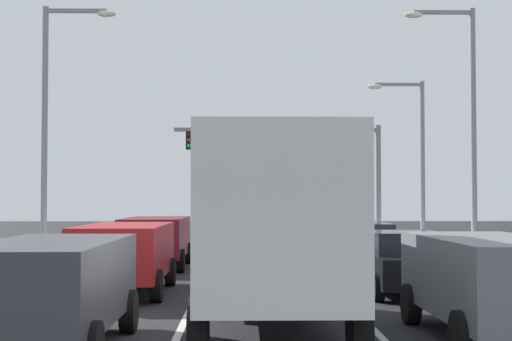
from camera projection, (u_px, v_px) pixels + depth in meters
name	position (u px, v px, depth m)	size (l,w,h in m)	color
ground_plane	(266.00, 290.00, 19.76)	(120.00, 120.00, 0.00)	black
lane_stripe_between_right_lane_and_center_lane	(319.00, 276.00, 23.34)	(0.14, 39.01, 0.01)	silver
lane_stripe_between_center_lane_and_left_lane	(206.00, 276.00, 23.28)	(0.14, 39.01, 0.01)	silver
snow_bank_right_shoulder	(495.00, 267.00, 23.45)	(1.74, 39.01, 0.53)	silver
snow_bank_left_shoulder	(27.00, 262.00, 23.20)	(1.34, 39.01, 0.87)	silver
suv_gray_right_lane_nearest	(492.00, 278.00, 12.71)	(2.16, 4.90, 1.67)	slate
sedan_black_right_lane_second	(404.00, 262.00, 19.01)	(2.00, 4.50, 1.51)	black
sedan_tan_right_lane_third	(364.00, 246.00, 25.40)	(2.00, 4.50, 1.51)	#937F60
box_truck_center_lane_nearest	(272.00, 222.00, 13.37)	(2.53, 7.20, 3.36)	#B7BABF
sedan_navy_center_lane_second	(263.00, 253.00, 21.99)	(2.00, 4.50, 1.51)	navy
sedan_white_center_lane_third	(256.00, 240.00, 28.90)	(2.00, 4.50, 1.51)	silver
suv_charcoal_left_lane_nearest	(49.00, 284.00, 11.74)	(2.16, 4.90, 1.67)	#38383D
suv_red_left_lane_second	(125.00, 252.00, 19.02)	(2.16, 4.90, 1.67)	maroon
suv_maroon_left_lane_third	(156.00, 237.00, 26.05)	(2.16, 4.90, 1.67)	maroon
traffic_light_gantry	(306.00, 153.00, 41.23)	(10.94, 0.47, 6.20)	slate
street_lamp_right_mid	(465.00, 112.00, 28.96)	(2.66, 0.36, 9.40)	gray
street_lamp_right_far	(414.00, 148.00, 36.01)	(2.66, 0.36, 7.74)	gray
street_lamp_left_mid	(54.00, 111.00, 28.13)	(2.66, 0.36, 9.26)	gray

